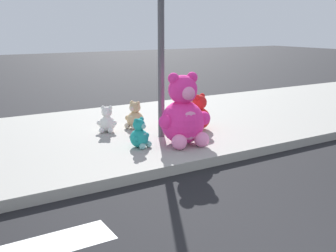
{
  "coord_description": "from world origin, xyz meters",
  "views": [
    {
      "loc": [
        -2.47,
        -1.5,
        2.03
      ],
      "look_at": [
        0.65,
        3.6,
        0.55
      ],
      "focal_mm": 43.37,
      "sensor_mm": 36.0,
      "label": 1
    }
  ],
  "objects_px": {
    "plush_white": "(107,121)",
    "sign_pole": "(161,37)",
    "plush_teal": "(140,136)",
    "plush_tan": "(135,117)",
    "plush_red": "(198,115)",
    "plush_pink_large": "(184,116)"
  },
  "relations": [
    {
      "from": "plush_tan",
      "to": "plush_white",
      "type": "bearing_deg",
      "value": 177.8
    },
    {
      "from": "sign_pole",
      "to": "plush_teal",
      "type": "height_order",
      "value": "sign_pole"
    },
    {
      "from": "plush_pink_large",
      "to": "plush_white",
      "type": "height_order",
      "value": "plush_pink_large"
    },
    {
      "from": "plush_pink_large",
      "to": "plush_teal",
      "type": "bearing_deg",
      "value": 164.11
    },
    {
      "from": "plush_white",
      "to": "plush_red",
      "type": "bearing_deg",
      "value": -24.23
    },
    {
      "from": "sign_pole",
      "to": "plush_red",
      "type": "bearing_deg",
      "value": 6.63
    },
    {
      "from": "plush_teal",
      "to": "plush_tan",
      "type": "bearing_deg",
      "value": 66.94
    },
    {
      "from": "sign_pole",
      "to": "plush_tan",
      "type": "bearing_deg",
      "value": 99.62
    },
    {
      "from": "sign_pole",
      "to": "plush_teal",
      "type": "bearing_deg",
      "value": -148.26
    },
    {
      "from": "plush_white",
      "to": "plush_tan",
      "type": "bearing_deg",
      "value": -2.2
    },
    {
      "from": "sign_pole",
      "to": "plush_tan",
      "type": "height_order",
      "value": "sign_pole"
    },
    {
      "from": "sign_pole",
      "to": "plush_tan",
      "type": "distance_m",
      "value": 1.68
    },
    {
      "from": "plush_white",
      "to": "plush_pink_large",
      "type": "bearing_deg",
      "value": -61.31
    },
    {
      "from": "sign_pole",
      "to": "plush_teal",
      "type": "distance_m",
      "value": 1.67
    },
    {
      "from": "plush_pink_large",
      "to": "plush_teal",
      "type": "xyz_separation_m",
      "value": [
        -0.69,
        0.2,
        -0.27
      ]
    },
    {
      "from": "plush_red",
      "to": "plush_white",
      "type": "bearing_deg",
      "value": 155.77
    },
    {
      "from": "sign_pole",
      "to": "plush_red",
      "type": "relative_size",
      "value": 4.8
    },
    {
      "from": "plush_teal",
      "to": "plush_tan",
      "type": "height_order",
      "value": "plush_tan"
    },
    {
      "from": "plush_red",
      "to": "plush_white",
      "type": "relative_size",
      "value": 1.39
    },
    {
      "from": "plush_teal",
      "to": "plush_white",
      "type": "xyz_separation_m",
      "value": [
        -0.06,
        1.18,
        -0.0
      ]
    },
    {
      "from": "plush_teal",
      "to": "plush_pink_large",
      "type": "bearing_deg",
      "value": -15.89
    },
    {
      "from": "plush_white",
      "to": "sign_pole",
      "type": "bearing_deg",
      "value": -49.29
    }
  ]
}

